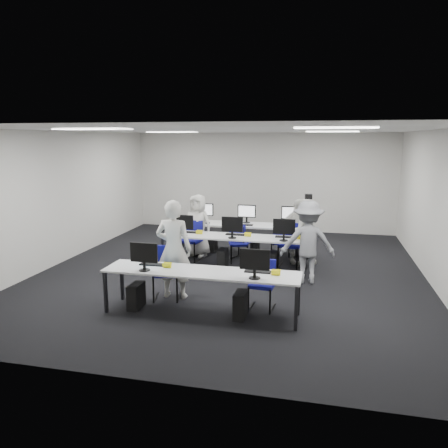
% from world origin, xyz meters
% --- Properties ---
extents(room, '(9.00, 9.02, 3.00)m').
position_xyz_m(room, '(0.00, 0.00, 1.50)').
color(room, black).
rests_on(room, ground).
extents(ceiling_panels, '(5.20, 4.60, 0.02)m').
position_xyz_m(ceiling_panels, '(0.00, 0.00, 2.98)').
color(ceiling_panels, white).
rests_on(ceiling_panels, room).
extents(desk_front, '(3.20, 0.70, 0.73)m').
position_xyz_m(desk_front, '(0.00, -2.40, 0.68)').
color(desk_front, silver).
rests_on(desk_front, ground).
extents(desk_mid, '(3.20, 0.70, 0.73)m').
position_xyz_m(desk_mid, '(0.00, 0.20, 0.68)').
color(desk_mid, silver).
rests_on(desk_mid, ground).
extents(desk_back, '(3.20, 0.70, 0.73)m').
position_xyz_m(desk_back, '(0.00, 1.60, 0.68)').
color(desk_back, silver).
rests_on(desk_back, ground).
extents(equipment_front, '(2.51, 0.41, 1.19)m').
position_xyz_m(equipment_front, '(-0.19, -2.42, 0.36)').
color(equipment_front, '#0E6EB8').
rests_on(equipment_front, desk_front).
extents(equipment_mid, '(2.91, 0.41, 1.19)m').
position_xyz_m(equipment_mid, '(-0.19, 0.18, 0.36)').
color(equipment_mid, white).
rests_on(equipment_mid, desk_mid).
extents(equipment_back, '(2.91, 0.41, 1.19)m').
position_xyz_m(equipment_back, '(0.19, 1.62, 0.36)').
color(equipment_back, white).
rests_on(equipment_back, desk_back).
extents(chair_0, '(0.55, 0.58, 0.93)m').
position_xyz_m(chair_0, '(-0.80, -1.84, 0.29)').
color(chair_0, navy).
rests_on(chair_0, ground).
extents(chair_1, '(0.44, 0.47, 0.82)m').
position_xyz_m(chair_1, '(0.94, -1.95, 0.26)').
color(chair_1, navy).
rests_on(chair_1, ground).
extents(chair_2, '(0.52, 0.56, 0.92)m').
position_xyz_m(chair_2, '(-1.13, 0.67, 0.29)').
color(chair_2, navy).
rests_on(chair_2, ground).
extents(chair_3, '(0.53, 0.55, 0.83)m').
position_xyz_m(chair_3, '(-0.02, 0.78, 0.26)').
color(chair_3, navy).
rests_on(chair_3, ground).
extents(chair_4, '(0.53, 0.57, 0.95)m').
position_xyz_m(chair_4, '(1.19, 0.68, 0.30)').
color(chair_4, navy).
rests_on(chair_4, ground).
extents(chair_5, '(0.45, 0.49, 0.92)m').
position_xyz_m(chair_5, '(-1.16, 1.06, 0.29)').
color(chair_5, navy).
rests_on(chair_5, ground).
extents(chair_6, '(0.54, 0.57, 0.85)m').
position_xyz_m(chair_6, '(0.01, 0.99, 0.27)').
color(chair_6, navy).
rests_on(chair_6, ground).
extents(chair_7, '(0.55, 0.58, 0.94)m').
position_xyz_m(chair_7, '(0.96, 1.00, 0.30)').
color(chair_7, navy).
rests_on(chair_7, ground).
extents(handbag, '(0.42, 0.35, 0.29)m').
position_xyz_m(handbag, '(-1.41, 0.24, 0.88)').
color(handbag, '#96744D').
rests_on(handbag, desk_mid).
extents(student_0, '(0.66, 0.45, 1.78)m').
position_xyz_m(student_0, '(-0.69, -1.75, 0.89)').
color(student_0, silver).
rests_on(student_0, ground).
extents(student_1, '(0.88, 0.79, 1.49)m').
position_xyz_m(student_1, '(1.44, 0.94, 0.75)').
color(student_1, silver).
rests_on(student_1, ground).
extents(student_2, '(0.83, 0.64, 1.51)m').
position_xyz_m(student_2, '(-1.06, 1.04, 0.76)').
color(student_2, silver).
rests_on(student_2, ground).
extents(student_3, '(0.93, 0.56, 1.49)m').
position_xyz_m(student_3, '(1.32, 0.98, 0.74)').
color(student_3, silver).
rests_on(student_3, ground).
extents(photographer, '(1.14, 0.76, 1.65)m').
position_xyz_m(photographer, '(1.61, -0.40, 0.83)').
color(photographer, slate).
rests_on(photographer, ground).
extents(dslr_camera, '(0.16, 0.20, 0.10)m').
position_xyz_m(dslr_camera, '(1.58, -0.22, 1.71)').
color(dslr_camera, black).
rests_on(dslr_camera, photographer).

